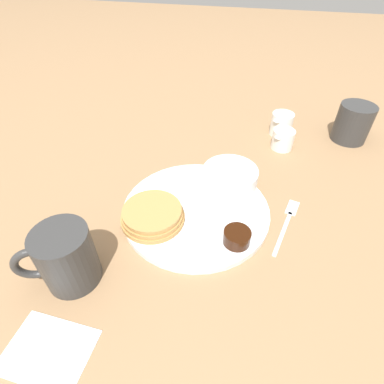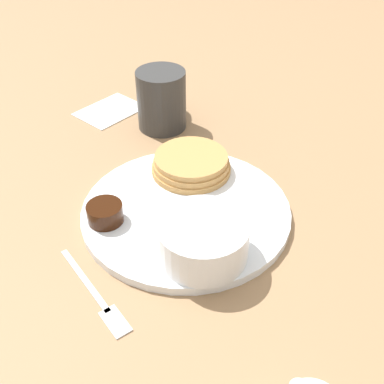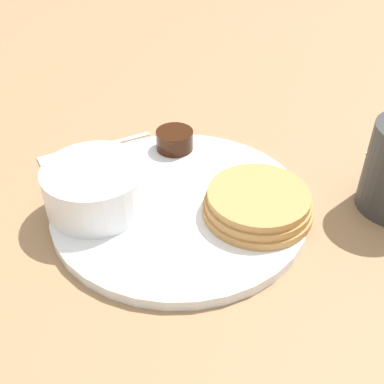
{
  "view_description": "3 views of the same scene",
  "coord_description": "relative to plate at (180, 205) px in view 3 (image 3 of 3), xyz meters",
  "views": [
    {
      "loc": [
        0.09,
        -0.4,
        0.42
      ],
      "look_at": [
        -0.01,
        0.01,
        0.04
      ],
      "focal_mm": 28.0,
      "sensor_mm": 36.0,
      "label": 1
    },
    {
      "loc": [
        0.37,
        0.32,
        0.43
      ],
      "look_at": [
        -0.01,
        -0.0,
        0.03
      ],
      "focal_mm": 45.0,
      "sensor_mm": 36.0,
      "label": 2
    },
    {
      "loc": [
        -0.32,
        0.26,
        0.34
      ],
      "look_at": [
        -0.02,
        -0.0,
        0.03
      ],
      "focal_mm": 45.0,
      "sensor_mm": 36.0,
      "label": 3
    }
  ],
  "objects": [
    {
      "name": "pancake_stack",
      "position": [
        -0.07,
        -0.05,
        0.02
      ],
      "size": [
        0.12,
        0.12,
        0.03
      ],
      "color": "#B78447",
      "rests_on": "plate"
    },
    {
      "name": "butter_ramekin",
      "position": [
        0.08,
        0.07,
        0.02
      ],
      "size": [
        0.05,
        0.05,
        0.04
      ],
      "color": "white",
      "rests_on": "plate"
    },
    {
      "name": "bowl",
      "position": [
        0.05,
        0.07,
        0.03
      ],
      "size": [
        0.11,
        0.11,
        0.05
      ],
      "color": "white",
      "rests_on": "plate"
    },
    {
      "name": "plate",
      "position": [
        0.0,
        0.0,
        0.0
      ],
      "size": [
        0.28,
        0.28,
        0.01
      ],
      "color": "white",
      "rests_on": "ground_plane"
    },
    {
      "name": "ground_plane",
      "position": [
        0.0,
        0.0,
        -0.01
      ],
      "size": [
        4.0,
        4.0,
        0.0
      ],
      "primitive_type": "plane",
      "color": "#93704C"
    },
    {
      "name": "syrup_cup",
      "position": [
        0.09,
        -0.06,
        0.02
      ],
      "size": [
        0.05,
        0.05,
        0.02
      ],
      "color": "black",
      "rests_on": "plate"
    },
    {
      "name": "fork",
      "position": [
        0.17,
        0.02,
        -0.0
      ],
      "size": [
        0.05,
        0.15,
        0.0
      ],
      "color": "silver",
      "rests_on": "ground_plane"
    }
  ]
}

